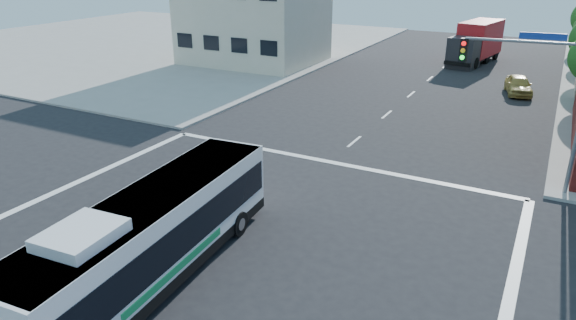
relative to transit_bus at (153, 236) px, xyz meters
The scene contains 7 objects.
ground 3.18m from the transit_bus, 69.79° to the left, with size 120.00×120.00×0.00m, color black.
sidewalk_nw 50.73m from the transit_bus, 132.19° to the left, with size 50.00×50.00×0.15m, color gray.
building_west 36.38m from the transit_bus, 116.28° to the left, with size 12.06×10.06×8.00m.
signal_mast_ne 16.91m from the transit_bus, 52.76° to the left, with size 7.91×1.13×8.07m.
transit_bus is the anchor object (origin of this frame).
box_truck 42.58m from the transit_bus, 85.90° to the left, with size 4.00×8.97×3.90m.
parked_car 32.51m from the transit_bus, 75.57° to the left, with size 1.67×4.16×1.42m, color tan.
Camera 1 is at (9.57, -13.17, 10.01)m, focal length 32.00 mm.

